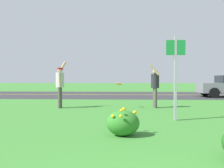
% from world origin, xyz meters
% --- Properties ---
extents(ground_plane, '(120.00, 120.00, 0.00)m').
position_xyz_m(ground_plane, '(0.00, 9.07, 0.00)').
color(ground_plane, '#387A2D').
extents(highway_strip, '(120.00, 8.76, 0.01)m').
position_xyz_m(highway_strip, '(0.00, 18.13, 0.00)').
color(highway_strip, '#2D2D30').
rests_on(highway_strip, ground).
extents(highway_center_stripe, '(120.00, 0.16, 0.00)m').
position_xyz_m(highway_center_stripe, '(0.00, 18.13, 0.01)').
color(highway_center_stripe, yellow).
rests_on(highway_center_stripe, ground).
extents(daylily_clump_front_left, '(0.72, 0.71, 0.61)m').
position_xyz_m(daylily_clump_front_left, '(-0.71, 4.39, 0.28)').
color(daylily_clump_front_left, '#2D7526').
rests_on(daylily_clump_front_left, ground).
extents(sign_post_near_path, '(0.56, 0.10, 2.50)m').
position_xyz_m(sign_post_near_path, '(0.83, 6.46, 1.52)').
color(sign_post_near_path, '#93969B').
rests_on(sign_post_near_path, ground).
extents(person_thrower_red_cap_gray_shirt, '(0.40, 0.50, 1.98)m').
position_xyz_m(person_thrower_red_cap_gray_shirt, '(-3.39, 9.39, 1.05)').
color(person_thrower_red_cap_gray_shirt, '#B2B2B7').
rests_on(person_thrower_red_cap_gray_shirt, ground).
extents(person_catcher_dark_shirt, '(0.45, 0.50, 1.85)m').
position_xyz_m(person_catcher_dark_shirt, '(0.61, 9.65, 0.99)').
color(person_catcher_dark_shirt, '#232328').
rests_on(person_catcher_dark_shirt, ground).
extents(frisbee_orange, '(0.28, 0.27, 0.13)m').
position_xyz_m(frisbee_orange, '(-0.92, 9.50, 1.01)').
color(frisbee_orange, orange).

